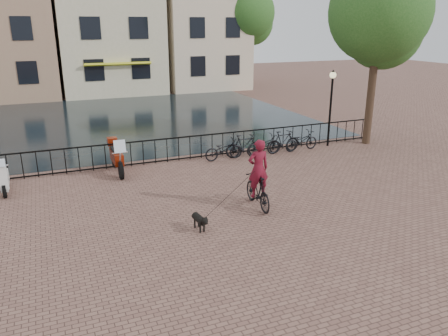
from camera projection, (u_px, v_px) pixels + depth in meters
name	position (u px, v px, depth m)	size (l,w,h in m)	color
ground	(268.00, 245.00, 11.40)	(100.00, 100.00, 0.00)	brown
canal_water	(135.00, 119.00, 26.59)	(20.00, 20.00, 0.00)	black
railing	(179.00, 149.00, 18.26)	(20.00, 0.05, 1.02)	black
canal_house_mid	(106.00, 19.00, 36.06)	(8.00, 9.50, 11.80)	#BCB58E
canal_house_right	(197.00, 10.00, 38.72)	(7.00, 9.00, 13.30)	beige
tree_near_right	(380.00, 12.00, 19.25)	(4.48, 4.48, 8.24)	black
tree_far_right	(247.00, 13.00, 37.44)	(4.76, 4.76, 8.76)	black
lamp_post	(331.00, 96.00, 19.92)	(0.30, 0.30, 3.45)	black
cyclist	(258.00, 178.00, 13.46)	(0.83, 1.90, 2.56)	black
dog	(199.00, 221.00, 12.16)	(0.34, 0.80, 0.52)	black
motorcycle	(116.00, 153.00, 16.72)	(0.53, 2.17, 1.55)	maroon
scooter	(3.00, 173.00, 14.78)	(0.48, 1.51, 1.39)	silver
parked_bike_0	(224.00, 149.00, 18.40)	(0.60, 1.72, 0.90)	black
parked_bike_1	(244.00, 146.00, 18.73)	(0.47, 1.66, 1.00)	black
parked_bike_2	(264.00, 145.00, 19.09)	(0.60, 1.72, 0.90)	black
parked_bike_3	(283.00, 142.00, 19.41)	(0.47, 1.66, 1.00)	black
parked_bike_4	(301.00, 141.00, 19.77)	(0.60, 1.72, 0.90)	black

